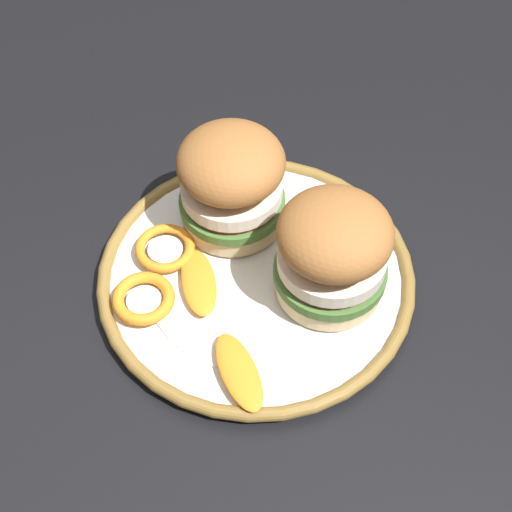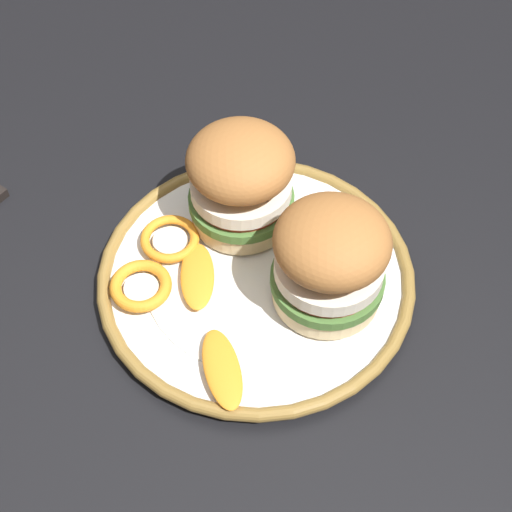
# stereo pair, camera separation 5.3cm
# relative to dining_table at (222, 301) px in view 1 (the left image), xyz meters

# --- Properties ---
(dining_table) EXTENTS (1.32, 1.03, 0.78)m
(dining_table) POSITION_rel_dining_table_xyz_m (0.00, 0.00, 0.00)
(dining_table) COLOR black
(dining_table) RESTS_ON ground
(dinner_plate) EXTENTS (0.28, 0.28, 0.02)m
(dinner_plate) POSITION_rel_dining_table_xyz_m (-0.05, -0.03, 0.11)
(dinner_plate) COLOR white
(dinner_plate) RESTS_ON dining_table
(sandwich_half_left) EXTENTS (0.13, 0.13, 0.10)m
(sandwich_half_left) POSITION_rel_dining_table_xyz_m (0.01, -0.02, 0.16)
(sandwich_half_left) COLOR beige
(sandwich_half_left) RESTS_ON dinner_plate
(sandwich_half_right) EXTENTS (0.13, 0.13, 0.10)m
(sandwich_half_right) POSITION_rel_dining_table_xyz_m (-0.07, -0.09, 0.16)
(sandwich_half_right) COLOR beige
(sandwich_half_right) RESTS_ON dinner_plate
(orange_peel_curled) EXTENTS (0.08, 0.08, 0.01)m
(orange_peel_curled) POSITION_rel_dining_table_xyz_m (-0.01, 0.05, 0.12)
(orange_peel_curled) COLOR orange
(orange_peel_curled) RESTS_ON dinner_plate
(orange_peel_strip_long) EXTENTS (0.07, 0.03, 0.01)m
(orange_peel_strip_long) POSITION_rel_dining_table_xyz_m (-0.06, 0.02, 0.12)
(orange_peel_strip_long) COLOR orange
(orange_peel_strip_long) RESTS_ON dinner_plate
(orange_peel_strip_short) EXTENTS (0.08, 0.05, 0.01)m
(orange_peel_strip_short) POSITION_rel_dining_table_xyz_m (-0.15, -0.00, 0.12)
(orange_peel_strip_short) COLOR orange
(orange_peel_strip_short) RESTS_ON dinner_plate
(orange_peel_small_curl) EXTENTS (0.06, 0.06, 0.01)m
(orange_peel_small_curl) POSITION_rel_dining_table_xyz_m (-0.07, 0.07, 0.12)
(orange_peel_small_curl) COLOR orange
(orange_peel_small_curl) RESTS_ON dinner_plate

